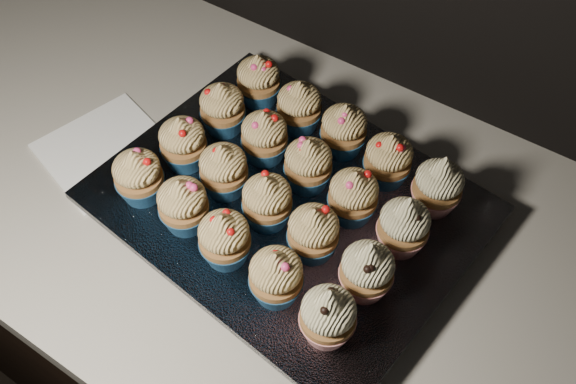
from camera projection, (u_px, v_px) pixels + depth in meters
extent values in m
cube|color=black|center=(312.00, 368.00, 1.21)|extent=(2.40, 0.60, 0.86)
cube|color=beige|center=(322.00, 239.00, 0.86)|extent=(2.44, 0.64, 0.04)
cube|color=white|center=(107.00, 151.00, 0.92)|extent=(0.20, 0.20, 0.00)
cube|color=black|center=(288.00, 210.00, 0.85)|extent=(0.46, 0.37, 0.02)
cube|color=silver|center=(288.00, 202.00, 0.83)|extent=(0.50, 0.41, 0.01)
cone|color=#1B4F80|center=(142.00, 187.00, 0.82)|extent=(0.06, 0.06, 0.03)
ellipsoid|color=#DFB970|center=(136.00, 168.00, 0.79)|extent=(0.06, 0.06, 0.04)
cone|color=#DFB970|center=(133.00, 156.00, 0.77)|extent=(0.03, 0.03, 0.02)
cone|color=#1B4F80|center=(186.00, 215.00, 0.80)|extent=(0.06, 0.06, 0.03)
ellipsoid|color=#DFB970|center=(182.00, 197.00, 0.76)|extent=(0.06, 0.06, 0.04)
cone|color=#DFB970|center=(179.00, 185.00, 0.75)|extent=(0.03, 0.03, 0.02)
cone|color=#1B4F80|center=(226.00, 249.00, 0.77)|extent=(0.06, 0.06, 0.03)
ellipsoid|color=#DFB970|center=(224.00, 231.00, 0.74)|extent=(0.06, 0.06, 0.04)
cone|color=#DFB970|center=(222.00, 220.00, 0.72)|extent=(0.03, 0.03, 0.02)
cone|color=#1B4F80|center=(276.00, 286.00, 0.74)|extent=(0.06, 0.06, 0.03)
ellipsoid|color=#DFB970|center=(276.00, 269.00, 0.71)|extent=(0.06, 0.06, 0.04)
cone|color=#DFB970|center=(276.00, 258.00, 0.69)|extent=(0.03, 0.03, 0.02)
cone|color=#B0181F|center=(327.00, 325.00, 0.71)|extent=(0.06, 0.06, 0.03)
ellipsoid|color=beige|center=(329.00, 310.00, 0.68)|extent=(0.06, 0.06, 0.04)
cone|color=beige|center=(330.00, 297.00, 0.65)|extent=(0.03, 0.03, 0.03)
cone|color=#1B4F80|center=(185.00, 154.00, 0.86)|extent=(0.06, 0.06, 0.03)
ellipsoid|color=#DFB970|center=(182.00, 135.00, 0.83)|extent=(0.06, 0.06, 0.04)
cone|color=#DFB970|center=(179.00, 123.00, 0.81)|extent=(0.03, 0.03, 0.02)
cone|color=#1B4F80|center=(225.00, 181.00, 0.83)|extent=(0.06, 0.06, 0.03)
ellipsoid|color=#DFB970|center=(223.00, 162.00, 0.80)|extent=(0.06, 0.06, 0.04)
cone|color=#DFB970|center=(221.00, 150.00, 0.78)|extent=(0.03, 0.03, 0.02)
cone|color=#1B4F80|center=(268.00, 212.00, 0.80)|extent=(0.06, 0.06, 0.03)
ellipsoid|color=#DFB970|center=(267.00, 194.00, 0.77)|extent=(0.06, 0.06, 0.04)
cone|color=#DFB970|center=(266.00, 182.00, 0.75)|extent=(0.03, 0.03, 0.02)
cone|color=#1B4F80|center=(313.00, 243.00, 0.77)|extent=(0.06, 0.06, 0.03)
ellipsoid|color=#DFB970|center=(314.00, 225.00, 0.74)|extent=(0.06, 0.06, 0.04)
cone|color=#DFB970|center=(314.00, 214.00, 0.72)|extent=(0.03, 0.03, 0.02)
cone|color=#B0181F|center=(365.00, 281.00, 0.74)|extent=(0.06, 0.06, 0.03)
ellipsoid|color=beige|center=(368.00, 264.00, 0.71)|extent=(0.06, 0.06, 0.04)
cone|color=beige|center=(371.00, 250.00, 0.69)|extent=(0.03, 0.03, 0.03)
cone|color=#1B4F80|center=(224.00, 120.00, 0.89)|extent=(0.06, 0.06, 0.03)
ellipsoid|color=#DFB970|center=(221.00, 100.00, 0.86)|extent=(0.06, 0.06, 0.04)
cone|color=#DFB970|center=(220.00, 88.00, 0.84)|extent=(0.03, 0.03, 0.02)
cone|color=#1B4F80|center=(265.00, 148.00, 0.86)|extent=(0.06, 0.06, 0.03)
ellipsoid|color=#DFB970|center=(264.00, 129.00, 0.83)|extent=(0.06, 0.06, 0.04)
cone|color=#DFB970|center=(264.00, 116.00, 0.81)|extent=(0.03, 0.03, 0.02)
cone|color=#1B4F80|center=(308.00, 175.00, 0.83)|extent=(0.06, 0.06, 0.03)
ellipsoid|color=#DFB970|center=(308.00, 157.00, 0.80)|extent=(0.06, 0.06, 0.04)
cone|color=#DFB970|center=(309.00, 144.00, 0.78)|extent=(0.03, 0.03, 0.02)
cone|color=#1B4F80|center=(352.00, 207.00, 0.80)|extent=(0.06, 0.06, 0.03)
ellipsoid|color=#DFB970|center=(354.00, 188.00, 0.77)|extent=(0.06, 0.06, 0.04)
cone|color=#DFB970|center=(356.00, 176.00, 0.75)|extent=(0.03, 0.03, 0.02)
cone|color=#B0181F|center=(401.00, 237.00, 0.78)|extent=(0.06, 0.06, 0.03)
ellipsoid|color=beige|center=(405.00, 219.00, 0.75)|extent=(0.06, 0.06, 0.04)
cone|color=beige|center=(409.00, 205.00, 0.72)|extent=(0.03, 0.03, 0.03)
cone|color=#1B4F80|center=(259.00, 92.00, 0.93)|extent=(0.06, 0.06, 0.03)
ellipsoid|color=#DFB970|center=(258.00, 72.00, 0.90)|extent=(0.06, 0.06, 0.04)
cone|color=#DFB970|center=(257.00, 60.00, 0.88)|extent=(0.03, 0.03, 0.02)
cone|color=#1B4F80|center=(299.00, 118.00, 0.90)|extent=(0.06, 0.06, 0.03)
ellipsoid|color=#DFB970|center=(299.00, 99.00, 0.86)|extent=(0.06, 0.06, 0.04)
cone|color=#DFB970|center=(300.00, 86.00, 0.85)|extent=(0.03, 0.03, 0.02)
cone|color=#1B4F80|center=(343.00, 141.00, 0.87)|extent=(0.06, 0.06, 0.03)
ellipsoid|color=#DFB970|center=(345.00, 122.00, 0.84)|extent=(0.06, 0.06, 0.04)
cone|color=#DFB970|center=(346.00, 109.00, 0.82)|extent=(0.03, 0.03, 0.02)
cone|color=#1B4F80|center=(386.00, 171.00, 0.84)|extent=(0.06, 0.06, 0.03)
ellipsoid|color=#DFB970|center=(390.00, 152.00, 0.81)|extent=(0.06, 0.06, 0.04)
cone|color=#DFB970|center=(392.00, 140.00, 0.79)|extent=(0.03, 0.03, 0.02)
cone|color=#B0181F|center=(434.00, 197.00, 0.81)|extent=(0.06, 0.06, 0.03)
ellipsoid|color=beige|center=(440.00, 179.00, 0.78)|extent=(0.06, 0.06, 0.04)
cone|color=beige|center=(444.00, 164.00, 0.76)|extent=(0.03, 0.03, 0.03)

